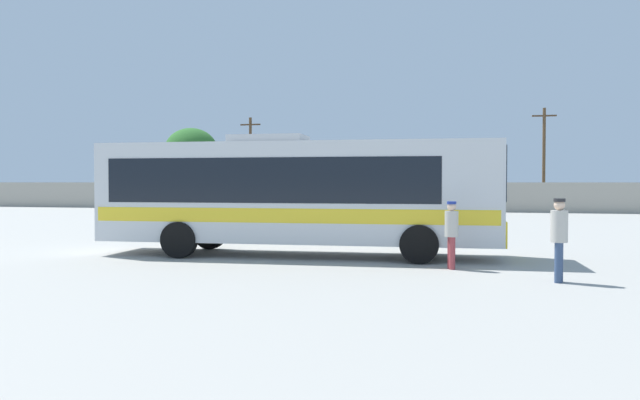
% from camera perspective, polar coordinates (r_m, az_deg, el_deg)
% --- Properties ---
extents(ground_plane, '(300.00, 300.00, 0.00)m').
position_cam_1_polar(ground_plane, '(28.73, 0.74, -2.71)').
color(ground_plane, '#A3A099').
extents(perimeter_wall, '(80.00, 0.30, 2.15)m').
position_cam_1_polar(perimeter_wall, '(47.87, 6.22, 0.30)').
color(perimeter_wall, '#9E998C').
rests_on(perimeter_wall, ground_plane).
extents(coach_bus_silver_yellow, '(11.78, 3.21, 3.55)m').
position_cam_1_polar(coach_bus_silver_yellow, '(18.63, -2.44, 0.78)').
color(coach_bus_silver_yellow, silver).
rests_on(coach_bus_silver_yellow, ground_plane).
extents(attendant_by_bus_door, '(0.43, 0.43, 1.69)m').
position_cam_1_polar(attendant_by_bus_door, '(16.07, 11.78, -2.72)').
color(attendant_by_bus_door, '#99383D').
rests_on(attendant_by_bus_door, ground_plane).
extents(passenger_waiting_on_apron, '(0.43, 0.43, 1.82)m').
position_cam_1_polar(passenger_waiting_on_apron, '(14.59, 20.77, -2.94)').
color(passenger_waiting_on_apron, '#33476B').
rests_on(passenger_waiting_on_apron, ground_plane).
extents(parked_car_leftmost_silver, '(4.23, 2.10, 1.54)m').
position_cam_1_polar(parked_car_leftmost_silver, '(46.55, -9.12, -0.07)').
color(parked_car_leftmost_silver, '#B7BABF').
rests_on(parked_car_leftmost_silver, ground_plane).
extents(parked_car_second_maroon, '(4.53, 2.28, 1.54)m').
position_cam_1_polar(parked_car_second_maroon, '(44.59, -2.22, -0.12)').
color(parked_car_second_maroon, maroon).
rests_on(parked_car_second_maroon, ground_plane).
extents(parked_car_third_maroon, '(4.29, 2.21, 1.42)m').
position_cam_1_polar(parked_car_third_maroon, '(43.93, 7.01, -0.23)').
color(parked_car_third_maroon, maroon).
rests_on(parked_car_third_maroon, ground_plane).
extents(utility_pole_near, '(1.80, 0.24, 7.85)m').
position_cam_1_polar(utility_pole_near, '(51.43, 19.55, 3.69)').
color(utility_pole_near, '#4C3823').
rests_on(utility_pole_near, ground_plane).
extents(utility_pole_far, '(1.80, 0.24, 7.69)m').
position_cam_1_polar(utility_pole_far, '(54.43, -6.29, 3.56)').
color(utility_pole_far, '#4C3823').
rests_on(utility_pole_far, ground_plane).
extents(roadside_tree_left, '(4.74, 4.74, 7.07)m').
position_cam_1_polar(roadside_tree_left, '(58.50, -11.54, 4.41)').
color(roadside_tree_left, brown).
rests_on(roadside_tree_left, ground_plane).
extents(roadside_tree_midleft, '(3.34, 3.34, 5.84)m').
position_cam_1_polar(roadside_tree_midleft, '(56.45, -3.55, 3.88)').
color(roadside_tree_midleft, brown).
rests_on(roadside_tree_midleft, ground_plane).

